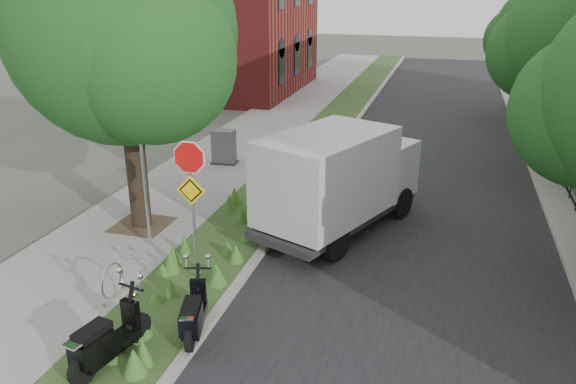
{
  "coord_description": "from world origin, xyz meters",
  "views": [
    {
      "loc": [
        3.46,
        -9.18,
        6.2
      ],
      "look_at": [
        -0.1,
        3.23,
        1.3
      ],
      "focal_mm": 35.0,
      "sensor_mm": 36.0,
      "label": 1
    }
  ],
  "objects_px": {
    "scooter_near": "(102,346)",
    "utility_cabinet": "(224,147)",
    "scooter_far": "(193,318)",
    "box_truck": "(338,176)",
    "sign_assembly": "(191,183)"
  },
  "relations": [
    {
      "from": "sign_assembly",
      "to": "scooter_far",
      "type": "relative_size",
      "value": 1.98
    },
    {
      "from": "sign_assembly",
      "to": "utility_cabinet",
      "type": "height_order",
      "value": "sign_assembly"
    },
    {
      "from": "scooter_near",
      "to": "box_truck",
      "type": "xyz_separation_m",
      "value": [
        2.58,
        6.73,
        0.97
      ]
    },
    {
      "from": "scooter_near",
      "to": "utility_cabinet",
      "type": "distance_m",
      "value": 11.24
    },
    {
      "from": "scooter_near",
      "to": "scooter_far",
      "type": "bearing_deg",
      "value": 48.75
    },
    {
      "from": "scooter_far",
      "to": "utility_cabinet",
      "type": "height_order",
      "value": "utility_cabinet"
    },
    {
      "from": "sign_assembly",
      "to": "utility_cabinet",
      "type": "relative_size",
      "value": 2.71
    },
    {
      "from": "sign_assembly",
      "to": "scooter_near",
      "type": "distance_m",
      "value": 3.65
    },
    {
      "from": "box_truck",
      "to": "scooter_far",
      "type": "bearing_deg",
      "value": -105.37
    },
    {
      "from": "sign_assembly",
      "to": "box_truck",
      "type": "xyz_separation_m",
      "value": [
        2.36,
        3.55,
        -0.81
      ]
    },
    {
      "from": "scooter_near",
      "to": "box_truck",
      "type": "height_order",
      "value": "box_truck"
    },
    {
      "from": "sign_assembly",
      "to": "utility_cabinet",
      "type": "xyz_separation_m",
      "value": [
        -2.53,
        7.83,
        -1.64
      ]
    },
    {
      "from": "box_truck",
      "to": "utility_cabinet",
      "type": "xyz_separation_m",
      "value": [
        -4.9,
        4.27,
        -0.82
      ]
    },
    {
      "from": "box_truck",
      "to": "utility_cabinet",
      "type": "height_order",
      "value": "box_truck"
    },
    {
      "from": "box_truck",
      "to": "scooter_near",
      "type": "bearing_deg",
      "value": -111.0
    }
  ]
}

